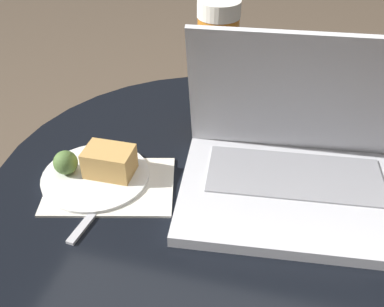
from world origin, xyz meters
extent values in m
cylinder|color=#9E9EA3|center=(0.00, 0.00, 0.28)|extent=(0.09, 0.09, 0.53)
cylinder|color=black|center=(0.00, 0.00, 0.55)|extent=(0.73, 0.73, 0.02)
cube|color=silver|center=(-0.16, -0.06, 0.56)|extent=(0.23, 0.19, 0.00)
cube|color=silver|center=(0.12, -0.02, 0.57)|extent=(0.37, 0.28, 0.02)
cube|color=gray|center=(0.12, 0.02, 0.58)|extent=(0.28, 0.15, 0.00)
cube|color=silver|center=(0.11, 0.07, 0.69)|extent=(0.35, 0.12, 0.23)
cube|color=silver|center=(0.11, 0.06, 0.69)|extent=(0.32, 0.11, 0.21)
cylinder|color=#C6701E|center=(-0.03, 0.13, 0.67)|extent=(0.07, 0.07, 0.22)
cylinder|color=white|center=(-0.03, 0.13, 0.79)|extent=(0.07, 0.07, 0.03)
cylinder|color=silver|center=(-0.19, -0.05, 0.56)|extent=(0.17, 0.17, 0.01)
cube|color=tan|center=(-0.17, -0.04, 0.59)|extent=(0.08, 0.05, 0.04)
sphere|color=#4C6B33|center=(-0.24, -0.05, 0.59)|extent=(0.04, 0.04, 0.04)
cube|color=#B2B2B7|center=(-0.16, -0.12, 0.56)|extent=(0.03, 0.14, 0.00)
cube|color=#B2B2B7|center=(-0.15, -0.02, 0.56)|extent=(0.03, 0.06, 0.00)
camera|label=1|loc=(0.10, -0.55, 1.03)|focal=42.00mm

